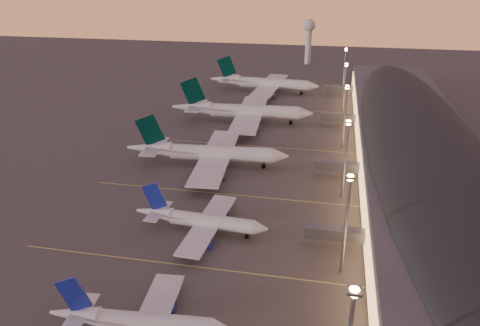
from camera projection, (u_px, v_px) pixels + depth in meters
name	position (u px, v px, depth m)	size (l,w,h in m)	color
ground	(197.00, 255.00, 119.20)	(700.00, 700.00, 0.00)	#454340
airliner_narrow_south	(139.00, 322.00, 91.90)	(36.62, 32.81, 13.08)	silver
airliner_narrow_north	(201.00, 220.00, 128.29)	(38.02, 33.99, 13.59)	silver
airliner_wide_near	(207.00, 153.00, 170.73)	(60.00, 54.81, 19.19)	silver
airliner_wide_mid	(242.00, 111.00, 218.09)	(66.23, 60.40, 21.19)	silver
airliner_wide_far	(264.00, 83.00, 270.75)	(64.07, 58.44, 20.50)	silver
terminal_building	(416.00, 142.00, 169.84)	(56.35, 255.00, 17.46)	#4D4D53
light_masts	(346.00, 121.00, 164.44)	(2.20, 217.20, 25.90)	slate
radar_tower	(309.00, 34.00, 343.58)	(9.00, 9.00, 32.50)	silver
lane_markings	(231.00, 188.00, 155.31)	(90.00, 180.36, 0.00)	#D8C659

